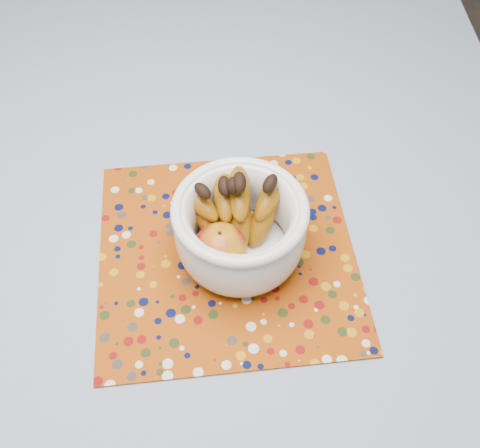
# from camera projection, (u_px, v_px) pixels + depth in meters

# --- Properties ---
(table) EXTENTS (1.20, 1.20, 0.75)m
(table) POSITION_uv_depth(u_px,v_px,m) (172.00, 243.00, 1.02)
(table) COLOR brown
(table) RESTS_ON ground
(tablecloth) EXTENTS (1.32, 1.32, 0.01)m
(tablecloth) POSITION_uv_depth(u_px,v_px,m) (167.00, 215.00, 0.95)
(tablecloth) COLOR slate
(tablecloth) RESTS_ON table
(placemat) EXTENTS (0.44, 0.44, 0.00)m
(placemat) POSITION_uv_depth(u_px,v_px,m) (227.00, 252.00, 0.90)
(placemat) COLOR #8B3807
(placemat) RESTS_ON tablecloth
(fruit_bowl) EXTENTS (0.23, 0.20, 0.15)m
(fruit_bowl) POSITION_uv_depth(u_px,v_px,m) (237.00, 223.00, 0.84)
(fruit_bowl) COLOR silver
(fruit_bowl) RESTS_ON placemat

